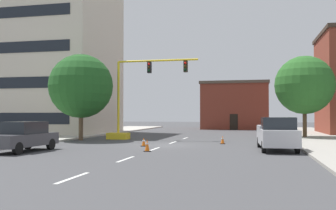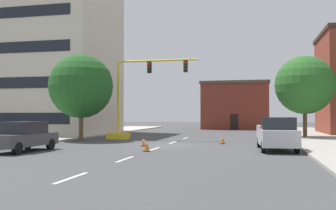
{
  "view_description": "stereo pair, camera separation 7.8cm",
  "coord_description": "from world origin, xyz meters",
  "px_view_note": "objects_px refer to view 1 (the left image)",
  "views": [
    {
      "loc": [
        6.02,
        -25.98,
        2.17
      ],
      "look_at": [
        -0.82,
        4.46,
        2.93
      ],
      "focal_mm": 40.67,
      "sensor_mm": 36.0,
      "label": 1
    },
    {
      "loc": [
        6.1,
        -25.96,
        2.17
      ],
      "look_at": [
        -0.82,
        4.46,
        2.93
      ],
      "focal_mm": 40.67,
      "sensor_mm": 36.0,
      "label": 2
    }
  ],
  "objects_px": {
    "sedan_dark_gray_near_left": "(24,136)",
    "traffic_cone_roadside_a": "(147,145)",
    "traffic_cone_roadside_b": "(223,140)",
    "traffic_signal_gantry": "(129,114)",
    "traffic_cone_roadside_c": "(144,142)",
    "tree_right_mid": "(304,85)",
    "pickup_truck_silver": "(277,134)",
    "tree_left_near": "(81,86)"
  },
  "relations": [
    {
      "from": "traffic_cone_roadside_a",
      "to": "traffic_cone_roadside_c",
      "type": "distance_m",
      "value": 3.59
    },
    {
      "from": "tree_left_near",
      "to": "traffic_cone_roadside_b",
      "type": "height_order",
      "value": "tree_left_near"
    },
    {
      "from": "tree_right_mid",
      "to": "traffic_cone_roadside_b",
      "type": "relative_size",
      "value": 12.05
    },
    {
      "from": "tree_right_mid",
      "to": "traffic_cone_roadside_c",
      "type": "relative_size",
      "value": 12.43
    },
    {
      "from": "traffic_cone_roadside_a",
      "to": "traffic_cone_roadside_b",
      "type": "relative_size",
      "value": 1.18
    },
    {
      "from": "traffic_signal_gantry",
      "to": "traffic_cone_roadside_c",
      "type": "relative_size",
      "value": 13.26
    },
    {
      "from": "pickup_truck_silver",
      "to": "sedan_dark_gray_near_left",
      "type": "height_order",
      "value": "pickup_truck_silver"
    },
    {
      "from": "pickup_truck_silver",
      "to": "traffic_cone_roadside_a",
      "type": "distance_m",
      "value": 7.82
    },
    {
      "from": "tree_right_mid",
      "to": "pickup_truck_silver",
      "type": "height_order",
      "value": "tree_right_mid"
    },
    {
      "from": "tree_right_mid",
      "to": "traffic_cone_roadside_c",
      "type": "distance_m",
      "value": 16.84
    },
    {
      "from": "traffic_cone_roadside_a",
      "to": "traffic_cone_roadside_c",
      "type": "height_order",
      "value": "traffic_cone_roadside_a"
    },
    {
      "from": "tree_right_mid",
      "to": "traffic_cone_roadside_b",
      "type": "bearing_deg",
      "value": -130.06
    },
    {
      "from": "traffic_signal_gantry",
      "to": "traffic_cone_roadside_b",
      "type": "bearing_deg",
      "value": -22.04
    },
    {
      "from": "traffic_cone_roadside_c",
      "to": "tree_right_mid",
      "type": "bearing_deg",
      "value": 43.66
    },
    {
      "from": "traffic_signal_gantry",
      "to": "tree_left_near",
      "type": "height_order",
      "value": "tree_left_near"
    },
    {
      "from": "pickup_truck_silver",
      "to": "traffic_cone_roadside_c",
      "type": "relative_size",
      "value": 9.23
    },
    {
      "from": "tree_left_near",
      "to": "pickup_truck_silver",
      "type": "height_order",
      "value": "tree_left_near"
    },
    {
      "from": "pickup_truck_silver",
      "to": "traffic_cone_roadside_c",
      "type": "distance_m",
      "value": 8.68
    },
    {
      "from": "traffic_signal_gantry",
      "to": "traffic_cone_roadside_c",
      "type": "distance_m",
      "value": 7.62
    },
    {
      "from": "traffic_signal_gantry",
      "to": "traffic_cone_roadside_a",
      "type": "xyz_separation_m",
      "value": [
        4.49,
        -10.0,
        -1.82
      ]
    },
    {
      "from": "tree_left_near",
      "to": "traffic_cone_roadside_a",
      "type": "xyz_separation_m",
      "value": [
        7.98,
        -7.94,
        -4.15
      ]
    },
    {
      "from": "traffic_signal_gantry",
      "to": "tree_right_mid",
      "type": "height_order",
      "value": "tree_right_mid"
    },
    {
      "from": "traffic_cone_roadside_a",
      "to": "traffic_cone_roadside_b",
      "type": "bearing_deg",
      "value": 59.89
    },
    {
      "from": "sedan_dark_gray_near_left",
      "to": "traffic_cone_roadside_a",
      "type": "distance_m",
      "value": 7.19
    },
    {
      "from": "tree_right_mid",
      "to": "sedan_dark_gray_near_left",
      "type": "relative_size",
      "value": 1.61
    },
    {
      "from": "tree_left_near",
      "to": "pickup_truck_silver",
      "type": "xyz_separation_m",
      "value": [
        15.38,
        -5.5,
        -3.53
      ]
    },
    {
      "from": "traffic_cone_roadside_c",
      "to": "sedan_dark_gray_near_left",
      "type": "bearing_deg",
      "value": -138.91
    },
    {
      "from": "traffic_signal_gantry",
      "to": "tree_left_near",
      "type": "distance_m",
      "value": 4.68
    },
    {
      "from": "sedan_dark_gray_near_left",
      "to": "traffic_cone_roadside_b",
      "type": "xyz_separation_m",
      "value": [
        10.82,
        8.28,
        -0.59
      ]
    },
    {
      "from": "sedan_dark_gray_near_left",
      "to": "traffic_cone_roadside_a",
      "type": "xyz_separation_m",
      "value": [
        6.98,
        1.65,
        -0.53
      ]
    },
    {
      "from": "pickup_truck_silver",
      "to": "tree_right_mid",
      "type": "bearing_deg",
      "value": 75.54
    },
    {
      "from": "pickup_truck_silver",
      "to": "traffic_signal_gantry",
      "type": "bearing_deg",
      "value": 147.56
    },
    {
      "from": "traffic_signal_gantry",
      "to": "traffic_cone_roadside_c",
      "type": "height_order",
      "value": "traffic_signal_gantry"
    },
    {
      "from": "pickup_truck_silver",
      "to": "sedan_dark_gray_near_left",
      "type": "distance_m",
      "value": 14.95
    },
    {
      "from": "tree_left_near",
      "to": "tree_right_mid",
      "type": "height_order",
      "value": "tree_right_mid"
    },
    {
      "from": "traffic_cone_roadside_b",
      "to": "tree_right_mid",
      "type": "bearing_deg",
      "value": 49.94
    },
    {
      "from": "traffic_cone_roadside_b",
      "to": "tree_left_near",
      "type": "bearing_deg",
      "value": 173.67
    },
    {
      "from": "traffic_cone_roadside_a",
      "to": "pickup_truck_silver",
      "type": "bearing_deg",
      "value": 18.25
    },
    {
      "from": "pickup_truck_silver",
      "to": "traffic_cone_roadside_b",
      "type": "height_order",
      "value": "pickup_truck_silver"
    },
    {
      "from": "tree_left_near",
      "to": "traffic_cone_roadside_c",
      "type": "relative_size",
      "value": 12.03
    },
    {
      "from": "traffic_signal_gantry",
      "to": "traffic_cone_roadside_a",
      "type": "bearing_deg",
      "value": -65.83
    },
    {
      "from": "traffic_cone_roadside_a",
      "to": "tree_right_mid",
      "type": "bearing_deg",
      "value": 54.16
    }
  ]
}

